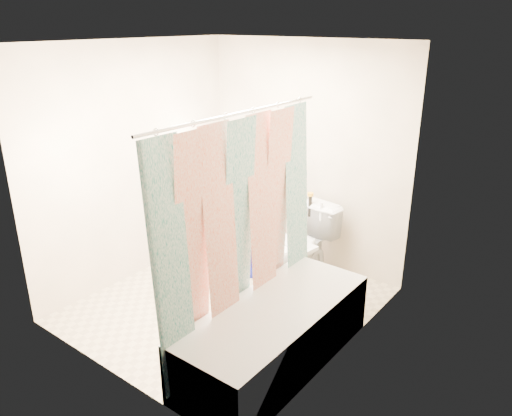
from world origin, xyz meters
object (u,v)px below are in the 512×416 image
Objects in this scene: plumber at (248,204)px; cleaning_caddy at (174,290)px; bathtub at (275,333)px; toilet at (301,246)px.

plumber reaches higher than cleaning_caddy.
bathtub is 2.21× the size of toilet.
bathtub is at bearing 6.76° from plumber.
cleaning_caddy is (-0.80, -1.03, -0.31)m from toilet.
bathtub is at bearing -1.49° from cleaning_caddy.
bathtub is 1.12× the size of plumber.
bathtub is 5.40× the size of cleaning_caddy.
toilet is at bearing 113.99° from bathtub.
cleaning_caddy is at bearing 171.51° from bathtub.
cleaning_caddy is at bearing -119.03° from toilet.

